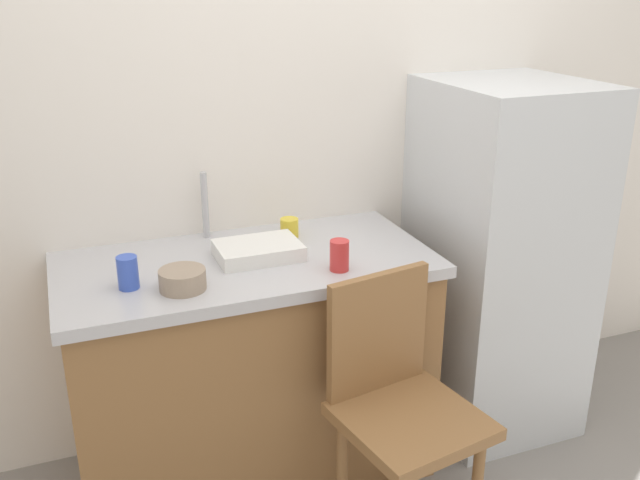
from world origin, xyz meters
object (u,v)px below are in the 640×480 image
at_px(dish_tray, 258,250).
at_px(cup_yellow, 289,228).
at_px(refrigerator, 498,259).
at_px(terracotta_bowl, 182,280).
at_px(cup_red, 339,255).
at_px(chair, 399,403).
at_px(cup_blue, 128,273).

distance_m(dish_tray, cup_yellow, 0.22).
bearing_deg(refrigerator, terracotta_bowl, -172.69).
relative_size(cup_red, cup_yellow, 1.44).
bearing_deg(dish_tray, terracotta_bowl, -150.22).
bearing_deg(chair, refrigerator, 25.52).
xyz_separation_m(chair, terracotta_bowl, (-0.59, 0.32, 0.38)).
bearing_deg(refrigerator, cup_red, -165.43).
xyz_separation_m(chair, cup_blue, (-0.74, 0.39, 0.40)).
xyz_separation_m(dish_tray, cup_red, (0.21, -0.20, 0.03)).
bearing_deg(cup_red, cup_blue, 170.97).
height_order(cup_blue, cup_red, cup_blue).
xyz_separation_m(chair, cup_red, (-0.09, 0.29, 0.40)).
xyz_separation_m(cup_blue, cup_yellow, (0.60, 0.24, -0.02)).
bearing_deg(refrigerator, chair, -144.45).
relative_size(dish_tray, terracotta_bowl, 1.97).
xyz_separation_m(terracotta_bowl, cup_red, (0.50, -0.04, 0.02)).
bearing_deg(refrigerator, cup_blue, -176.16).
bearing_deg(cup_blue, dish_tray, 12.46).
bearing_deg(cup_blue, terracotta_bowl, -23.92).
relative_size(cup_blue, cup_red, 1.02).
bearing_deg(chair, terracotta_bowl, 141.08).
distance_m(terracotta_bowl, cup_red, 0.50).
xyz_separation_m(refrigerator, cup_yellow, (-0.82, 0.15, 0.19)).
bearing_deg(cup_red, chair, -73.41).
distance_m(terracotta_bowl, cup_yellow, 0.54).
distance_m(dish_tray, cup_red, 0.29).
height_order(chair, terracotta_bowl, terracotta_bowl).
relative_size(chair, cup_blue, 8.65).
bearing_deg(cup_yellow, cup_blue, -157.97).
xyz_separation_m(cup_blue, cup_red, (0.65, -0.10, -0.00)).
bearing_deg(chair, dish_tray, 111.50).
relative_size(dish_tray, cup_yellow, 3.99).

